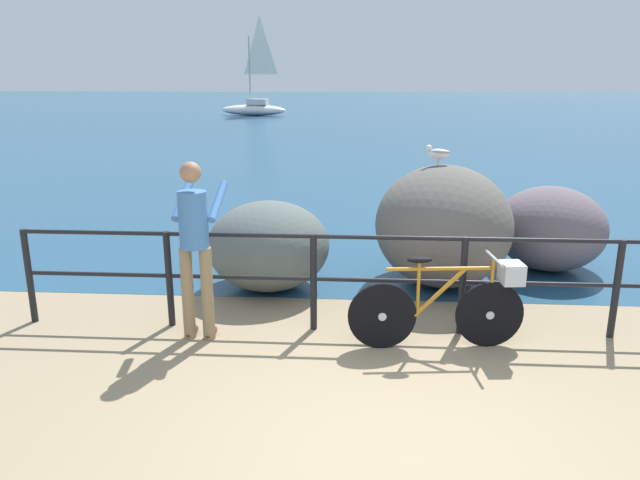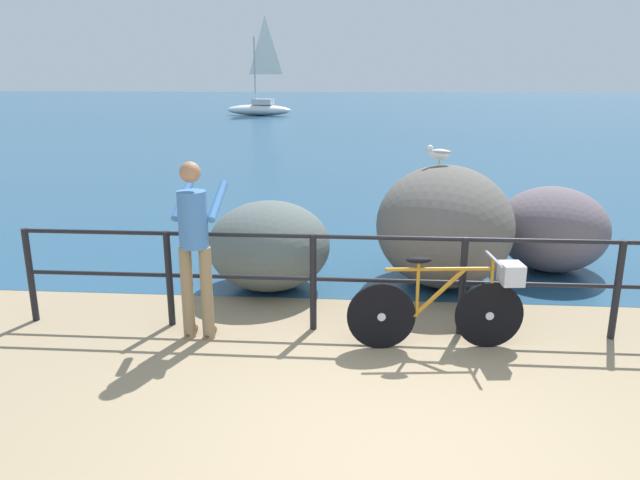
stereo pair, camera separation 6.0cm
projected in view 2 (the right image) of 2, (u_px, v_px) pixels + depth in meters
ground_plane at (372, 144)px, 23.47m from camera, size 120.00×120.00×0.10m
sea_surface at (370, 107)px, 50.28m from camera, size 120.00×90.00×0.01m
promenade_railing at (387, 272)px, 6.03m from camera, size 7.59×0.07×1.02m
bicycle at (452, 302)px, 5.71m from camera, size 1.69×0.48×0.92m
person_at_railing at (195, 242)px, 5.80m from camera, size 0.47×0.65×1.78m
breakwater_boulder_main at (444, 226)px, 7.43m from camera, size 1.68×1.95×1.50m
breakwater_boulder_left at (269, 245)px, 7.33m from camera, size 1.49×1.49×1.09m
breakwater_boulder_right at (552, 229)px, 8.03m from camera, size 1.45×1.51×1.13m
seagull at (439, 153)px, 7.28m from camera, size 0.34×0.18×0.23m
sailboat at (259, 105)px, 38.82m from camera, size 4.57×2.10×6.16m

